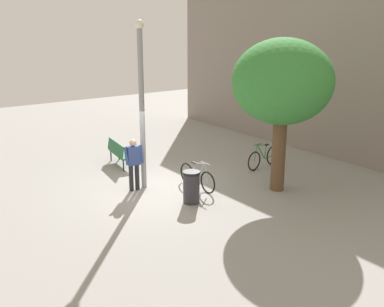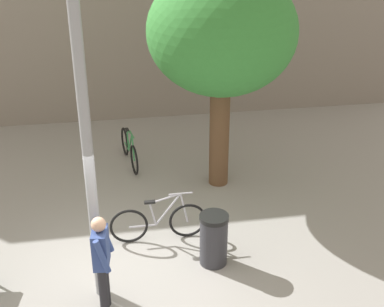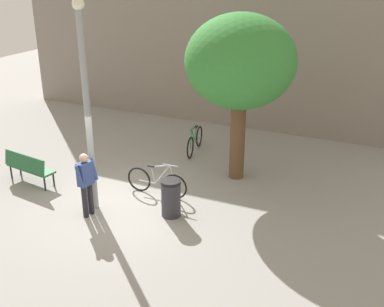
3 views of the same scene
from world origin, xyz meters
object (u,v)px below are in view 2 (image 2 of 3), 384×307
Objects in this scene: person_by_lamppost at (102,258)px; bicycle_green at (129,149)px; lamppost at (86,132)px; plaza_tree at (222,34)px; bicycle_silver at (159,222)px; trash_bin at (214,239)px.

person_by_lamppost is 5.06m from bicycle_green.
lamppost is 4.29m from plaza_tree.
person_by_lamppost is 0.93× the size of bicycle_green.
bicycle_silver is at bearing 49.94° from lamppost.
person_by_lamppost is at bearing -97.72° from bicycle_green.
bicycle_green is (0.68, 4.98, -0.58)m from person_by_lamppost.
bicycle_green is (0.75, 4.59, -2.46)m from lamppost.
plaza_tree is at bearing 75.97° from trash_bin.
plaza_tree is (2.60, 3.70, 2.42)m from person_by_lamppost.
plaza_tree is 2.63× the size of bicycle_green.
plaza_tree reaches higher than trash_bin.
bicycle_green and trash_bin have the same top height.
plaza_tree is 4.12m from trash_bin.
plaza_tree is at bearing -33.74° from bicycle_green.
person_by_lamppost is 2.13m from trash_bin.
lamppost is 3.12× the size of person_by_lamppost.
trash_bin is (1.96, 0.46, -2.35)m from lamppost.
lamppost is 1.10× the size of plaza_tree.
lamppost is 5.26m from bicycle_green.
bicycle_green is at bearing 106.36° from trash_bin.
lamppost reaches higher than trash_bin.
lamppost reaches higher than bicycle_silver.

